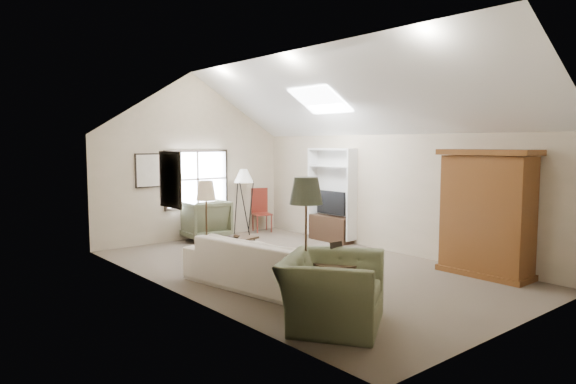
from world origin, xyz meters
TOP-DOWN VIEW (x-y plane):
  - room_shell at (0.00, 0.00)m, footprint 5.01×8.01m
  - window at (0.10, 3.96)m, footprint 1.72×0.08m
  - skylight at (1.30, 0.90)m, footprint 0.80×1.20m
  - wall_art at (-1.88, 1.94)m, footprint 1.97×3.71m
  - armoire at (2.18, -2.40)m, footprint 0.60×1.50m
  - tv_alcove at (2.34, 1.60)m, footprint 0.32×1.30m
  - media_console at (2.32, 1.60)m, footprint 0.34×1.18m
  - tv_panel at (2.32, 1.60)m, footprint 0.05×0.90m
  - sofa at (-1.28, -0.47)m, footprint 1.50×2.86m
  - armchair_near at (-1.65, -2.45)m, footprint 1.80×1.75m
  - armchair_far at (0.12, 3.70)m, footprint 1.09×1.12m
  - coffee_table at (-0.67, 1.24)m, footprint 1.03×0.74m
  - bowl at (-0.67, 1.24)m, footprint 0.27×0.27m
  - side_table at (-1.18, -2.07)m, footprint 0.78×0.78m
  - side_chair at (1.87, 3.70)m, footprint 0.56×0.56m
  - tripod_lamp at (1.29, 3.70)m, footprint 0.61×0.61m
  - dark_lamp at (-1.58, -1.87)m, footprint 0.52×0.52m
  - tan_lamp at (-1.58, 0.73)m, footprint 0.39×0.39m

SIDE VIEW (x-z plane):
  - coffee_table at x=-0.67m, z-range 0.00..0.47m
  - media_console at x=2.32m, z-range 0.00..0.60m
  - side_table at x=-1.18m, z-range 0.00..0.68m
  - sofa at x=-1.28m, z-range 0.00..0.79m
  - armchair_near at x=-1.65m, z-range 0.00..0.89m
  - armchair_far at x=0.12m, z-range 0.00..0.96m
  - bowl at x=-0.67m, z-range 0.47..0.53m
  - side_chair at x=1.87m, z-range 0.00..1.14m
  - tripod_lamp at x=1.29m, z-range 0.00..1.69m
  - tan_lamp at x=-1.58m, z-range 0.00..1.70m
  - tv_panel at x=2.32m, z-range 0.65..1.20m
  - dark_lamp at x=-1.58m, z-range 0.00..1.89m
  - armoire at x=2.18m, z-range 0.00..2.20m
  - tv_alcove at x=2.34m, z-range 0.10..2.20m
  - window at x=0.10m, z-range 0.74..2.16m
  - wall_art at x=-1.88m, z-range 1.29..2.17m
  - room_shell at x=0.00m, z-range 1.21..5.21m
  - skylight at x=1.30m, z-range 2.96..3.48m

